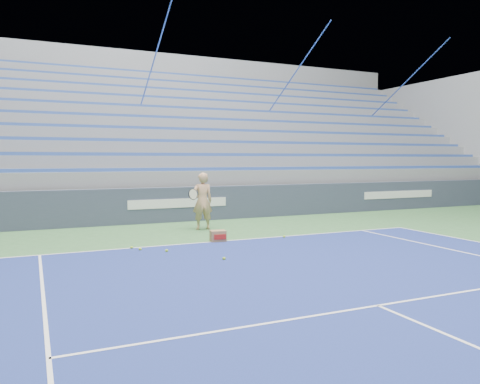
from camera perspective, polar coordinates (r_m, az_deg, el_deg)
name	(u,v)px	position (r m, az deg, el deg)	size (l,w,h in m)	color
sponsor_barrier	(177,204)	(15.04, -7.64, -1.50)	(30.00, 0.32, 1.10)	#353D52
bleachers	(139,151)	(20.53, -12.24, 4.96)	(31.00, 9.15, 7.30)	gray
tennis_player	(202,201)	(13.22, -4.62, -1.11)	(0.91, 0.83, 1.61)	tan
ball_box	(218,236)	(11.32, -2.70, -5.39)	(0.40, 0.33, 0.27)	olive
tennis_ball_0	(167,251)	(10.18, -8.93, -7.09)	(0.07, 0.07, 0.07)	#A2D22B
tennis_ball_1	(140,249)	(10.45, -12.07, -6.84)	(0.07, 0.07, 0.07)	#A2D22B
tennis_ball_2	(224,259)	(9.28, -1.96, -8.12)	(0.07, 0.07, 0.07)	#A2D22B
tennis_ball_3	(132,248)	(10.68, -13.08, -6.61)	(0.07, 0.07, 0.07)	#A2D22B
tennis_ball_4	(284,237)	(11.89, 5.40, -5.45)	(0.07, 0.07, 0.07)	#A2D22B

